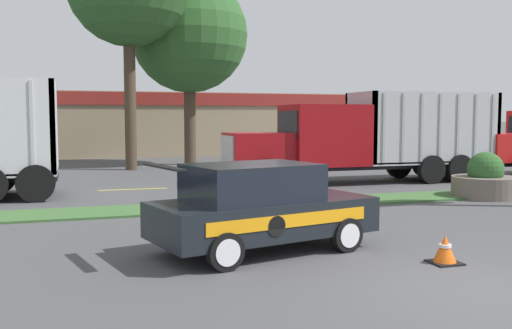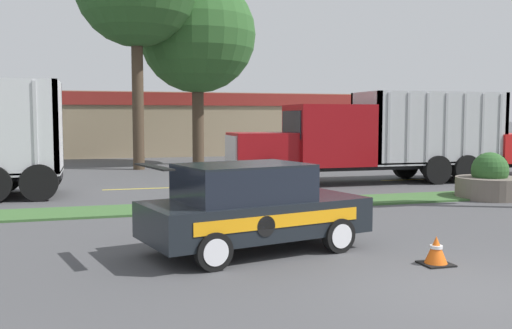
# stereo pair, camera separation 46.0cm
# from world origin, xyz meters

# --- Properties ---
(ground_plane) EXTENTS (600.00, 600.00, 0.00)m
(ground_plane) POSITION_xyz_m (0.00, 0.00, 0.00)
(ground_plane) COLOR #474749
(grass_verge) EXTENTS (120.00, 1.81, 0.06)m
(grass_verge) POSITION_xyz_m (0.00, 8.69, 0.03)
(grass_verge) COLOR #3D6633
(grass_verge) RESTS_ON ground_plane
(centre_line_4) EXTENTS (2.40, 0.14, 0.01)m
(centre_line_4) POSITION_xyz_m (-3.63, 13.59, 0.00)
(centre_line_4) COLOR yellow
(centre_line_4) RESTS_ON ground_plane
(centre_line_5) EXTENTS (2.40, 0.14, 0.01)m
(centre_line_5) POSITION_xyz_m (1.77, 13.59, 0.00)
(centre_line_5) COLOR yellow
(centre_line_5) RESTS_ON ground_plane
(centre_line_6) EXTENTS (2.40, 0.14, 0.01)m
(centre_line_6) POSITION_xyz_m (7.17, 13.59, 0.00)
(centre_line_6) COLOR yellow
(centre_line_6) RESTS_ON ground_plane
(dump_truck_lead) EXTENTS (10.91, 2.59, 3.50)m
(dump_truck_lead) POSITION_xyz_m (4.45, 13.02, 1.59)
(dump_truck_lead) COLOR black
(dump_truck_lead) RESTS_ON ground_plane
(rally_car) EXTENTS (4.48, 2.77, 1.70)m
(rally_car) POSITION_xyz_m (-2.27, 3.35, 0.85)
(rally_car) COLOR black
(rally_car) RESTS_ON ground_plane
(stone_planter) EXTENTS (2.04, 2.04, 1.45)m
(stone_planter) POSITION_xyz_m (6.77, 8.14, 0.52)
(stone_planter) COLOR #6B6056
(stone_planter) RESTS_ON ground_plane
(traffic_cone) EXTENTS (0.51, 0.51, 0.50)m
(traffic_cone) POSITION_xyz_m (0.50, 1.54, 0.24)
(traffic_cone) COLOR black
(traffic_cone) RESTS_ON ground_plane
(store_building_backdrop) EXTENTS (25.77, 12.10, 4.15)m
(store_building_backdrop) POSITION_xyz_m (2.03, 35.45, 2.08)
(store_building_backdrop) COLOR #9E896B
(store_building_backdrop) RESTS_ON ground_plane
(tree_behind_left) EXTENTS (6.20, 6.20, 11.59)m
(tree_behind_left) POSITION_xyz_m (0.38, 23.57, 7.54)
(tree_behind_left) COLOR #473828
(tree_behind_left) RESTS_ON ground_plane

